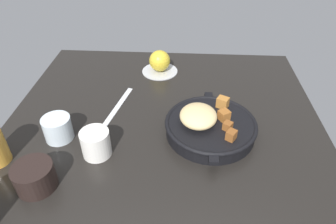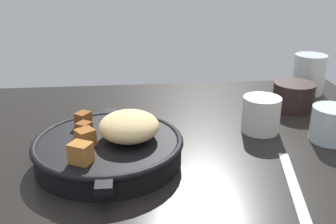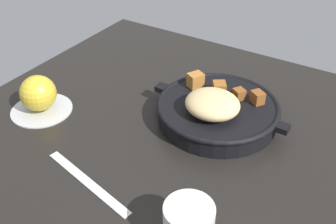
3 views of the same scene
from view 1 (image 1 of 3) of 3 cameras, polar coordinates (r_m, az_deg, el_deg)
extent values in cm
cube|color=black|center=(87.65, -0.89, -2.91)|extent=(91.21, 91.40, 2.40)
cylinder|color=black|center=(83.38, 7.99, -2.97)|extent=(24.20, 24.20, 3.96)
torus|color=black|center=(82.32, 8.09, -2.08)|extent=(24.92, 24.92, 1.20)
cube|color=black|center=(93.14, 7.65, 2.98)|extent=(2.64, 2.40, 1.20)
cube|color=black|center=(72.74, 8.61, -8.91)|extent=(2.64, 2.40, 1.20)
ellipsoid|color=#DBBC7F|center=(80.24, 5.74, -0.74)|extent=(10.72, 9.92, 4.43)
cube|color=#935623|center=(82.91, 10.51, -0.58)|extent=(3.63, 3.67, 2.71)
cube|color=brown|center=(79.93, 11.19, -2.59)|extent=(2.95, 2.93, 2.16)
cube|color=brown|center=(77.08, 11.85, -4.29)|extent=(3.26, 3.14, 2.52)
cube|color=#A86B2D|center=(87.32, 10.27, 1.78)|extent=(3.64, 3.88, 3.07)
cylinder|color=#B7BABF|center=(111.78, -1.55, 7.77)|extent=(12.92, 12.92, 0.60)
sphere|color=gold|center=(109.82, -1.58, 9.62)|extent=(7.56, 7.56, 7.56)
cube|color=silver|center=(94.78, -9.41, 1.10)|extent=(20.91, 6.09, 0.36)
cylinder|color=silver|center=(77.86, -13.44, -5.75)|extent=(7.32, 7.32, 7.05)
cylinder|color=black|center=(75.07, -23.85, -11.10)|extent=(9.08, 9.08, 6.12)
cylinder|color=silver|center=(85.60, -20.07, -2.91)|extent=(7.54, 7.54, 6.54)
camera|label=2|loc=(1.24, 5.62, 26.26)|focal=41.63mm
camera|label=3|loc=(0.66, -56.00, 17.43)|focal=43.25mm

